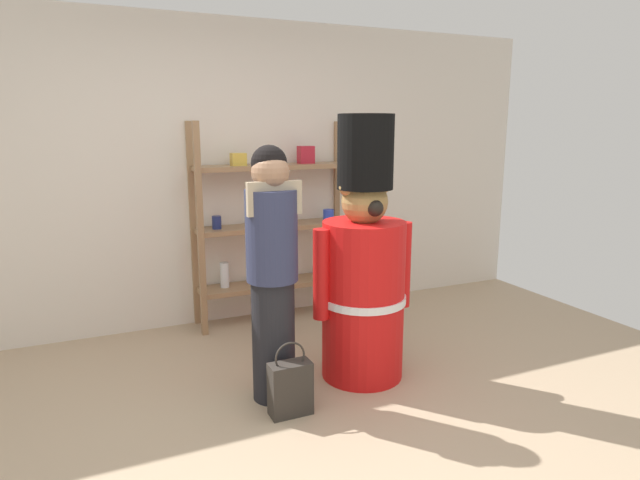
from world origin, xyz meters
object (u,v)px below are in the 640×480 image
merchandise_shelf (275,224)px  person_shopper (272,269)px  shopping_bag (290,388)px  teddy_bear_guard (363,273)px

merchandise_shelf → person_shopper: 1.49m
person_shopper → merchandise_shelf: bearing=69.9°
shopping_bag → teddy_bear_guard: bearing=24.4°
merchandise_shelf → teddy_bear_guard: bearing=-83.5°
person_shopper → shopping_bag: (0.02, -0.24, -0.68)m
merchandise_shelf → teddy_bear_guard: size_ratio=0.98×
merchandise_shelf → shopping_bag: (-0.50, -1.65, -0.69)m
merchandise_shelf → shopping_bag: 1.85m
person_shopper → shopping_bag: 0.72m
merchandise_shelf → person_shopper: bearing=-110.1°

